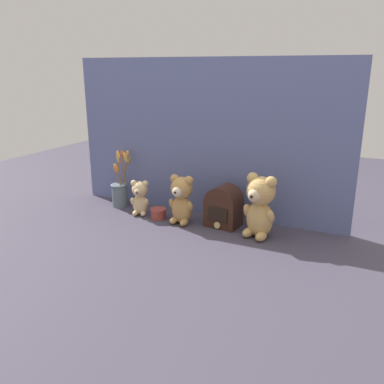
{
  "coord_description": "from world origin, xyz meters",
  "views": [
    {
      "loc": [
        0.82,
        -1.69,
        0.74
      ],
      "look_at": [
        0.0,
        0.02,
        0.16
      ],
      "focal_mm": 38.0,
      "sensor_mm": 36.0,
      "label": 1
    }
  ],
  "objects_px": {
    "teddy_bear_large": "(260,205)",
    "teddy_bear_small": "(140,197)",
    "vintage_radio": "(224,207)",
    "flower_vase": "(120,190)",
    "decorative_tin_tall": "(158,213)",
    "teddy_bear_medium": "(181,198)"
  },
  "relations": [
    {
      "from": "teddy_bear_large",
      "to": "teddy_bear_medium",
      "type": "distance_m",
      "value": 0.39
    },
    {
      "from": "flower_vase",
      "to": "vintage_radio",
      "type": "distance_m",
      "value": 0.62
    },
    {
      "from": "teddy_bear_small",
      "to": "flower_vase",
      "type": "relative_size",
      "value": 0.58
    },
    {
      "from": "flower_vase",
      "to": "decorative_tin_tall",
      "type": "height_order",
      "value": "flower_vase"
    },
    {
      "from": "vintage_radio",
      "to": "teddy_bear_large",
      "type": "bearing_deg",
      "value": -17.12
    },
    {
      "from": "flower_vase",
      "to": "teddy_bear_medium",
      "type": "bearing_deg",
      "value": -11.17
    },
    {
      "from": "decorative_tin_tall",
      "to": "teddy_bear_large",
      "type": "bearing_deg",
      "value": -1.02
    },
    {
      "from": "vintage_radio",
      "to": "teddy_bear_small",
      "type": "bearing_deg",
      "value": -174.25
    },
    {
      "from": "teddy_bear_large",
      "to": "teddy_bear_small",
      "type": "xyz_separation_m",
      "value": [
        -0.64,
        0.01,
        -0.06
      ]
    },
    {
      "from": "teddy_bear_small",
      "to": "decorative_tin_tall",
      "type": "relative_size",
      "value": 2.31
    },
    {
      "from": "decorative_tin_tall",
      "to": "teddy_bear_medium",
      "type": "bearing_deg",
      "value": -3.52
    },
    {
      "from": "flower_vase",
      "to": "vintage_radio",
      "type": "relative_size",
      "value": 1.59
    },
    {
      "from": "flower_vase",
      "to": "decorative_tin_tall",
      "type": "xyz_separation_m",
      "value": [
        0.28,
        -0.07,
        -0.07
      ]
    },
    {
      "from": "teddy_bear_medium",
      "to": "teddy_bear_small",
      "type": "height_order",
      "value": "teddy_bear_medium"
    },
    {
      "from": "decorative_tin_tall",
      "to": "flower_vase",
      "type": "bearing_deg",
      "value": 165.29
    },
    {
      "from": "teddy_bear_medium",
      "to": "flower_vase",
      "type": "bearing_deg",
      "value": 168.83
    },
    {
      "from": "flower_vase",
      "to": "teddy_bear_large",
      "type": "bearing_deg",
      "value": -5.91
    },
    {
      "from": "teddy_bear_small",
      "to": "vintage_radio",
      "type": "distance_m",
      "value": 0.45
    },
    {
      "from": "teddy_bear_large",
      "to": "teddy_bear_small",
      "type": "bearing_deg",
      "value": 178.67
    },
    {
      "from": "vintage_radio",
      "to": "decorative_tin_tall",
      "type": "relative_size",
      "value": 2.5
    },
    {
      "from": "teddy_bear_small",
      "to": "flower_vase",
      "type": "bearing_deg",
      "value": 158.1
    },
    {
      "from": "teddy_bear_large",
      "to": "vintage_radio",
      "type": "bearing_deg",
      "value": 162.88
    }
  ]
}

